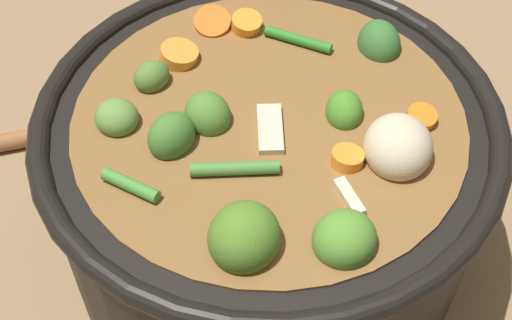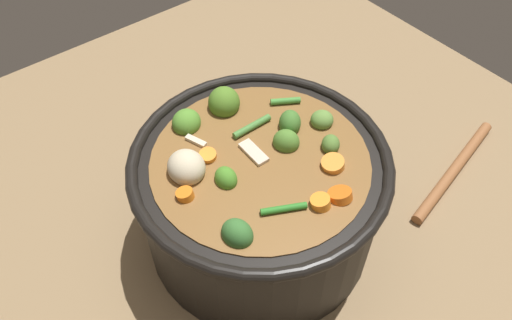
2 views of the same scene
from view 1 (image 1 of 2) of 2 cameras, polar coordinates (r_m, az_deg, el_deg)
The scene contains 2 objects.
ground_plane at distance 0.59m, azimuth 0.83°, elevation -6.74°, with size 1.10×1.10×0.00m, color #8C704C.
cooking_pot at distance 0.52m, azimuth 0.95°, elevation -1.78°, with size 0.31×0.31×0.18m.
Camera 1 is at (-0.03, -0.32, 0.49)m, focal length 50.11 mm.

